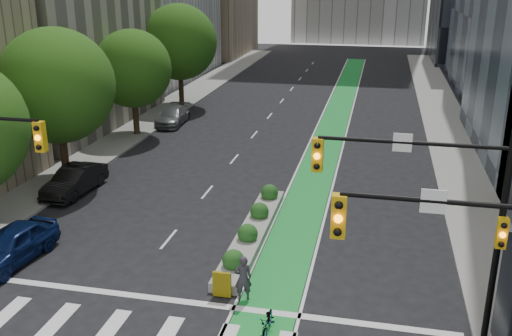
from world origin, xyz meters
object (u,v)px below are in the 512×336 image
at_px(bicycle, 268,323).
at_px(cyclist, 243,278).
at_px(parked_car_left_near, 11,245).
at_px(median_planter, 253,230).
at_px(parked_car_left_mid, 75,180).
at_px(parked_car_left_far, 173,116).

xyz_separation_m(bicycle, cyclist, (-1.31, 1.90, 0.46)).
bearing_deg(cyclist, parked_car_left_near, -28.05).
xyz_separation_m(bicycle, parked_car_left_near, (-11.39, 2.64, 0.34)).
bearing_deg(cyclist, median_planter, -105.13).
distance_m(median_planter, parked_car_left_near, 10.31).
bearing_deg(parked_car_left_mid, parked_car_left_far, 93.10).
height_order(median_planter, bicycle, median_planter).
distance_m(bicycle, parked_car_left_far, 28.71).
relative_size(bicycle, parked_car_left_near, 0.36).
xyz_separation_m(median_planter, parked_car_left_far, (-10.70, 18.59, 0.31)).
height_order(parked_car_left_near, parked_car_left_far, parked_car_left_near).
bearing_deg(bicycle, parked_car_left_far, 115.05).
height_order(median_planter, parked_car_left_near, parked_car_left_near).
bearing_deg(parked_car_left_far, cyclist, -67.55).
distance_m(bicycle, parked_car_left_near, 11.70).
bearing_deg(parked_car_left_near, parked_car_left_mid, 106.16).
bearing_deg(parked_car_left_near, parked_car_left_far, 99.31).
height_order(bicycle, parked_car_left_near, parked_car_left_near).
height_order(cyclist, parked_car_left_near, cyclist).
height_order(median_planter, cyclist, cyclist).
xyz_separation_m(median_planter, cyclist, (0.80, -5.21, 0.52)).
bearing_deg(median_planter, bicycle, -73.49).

